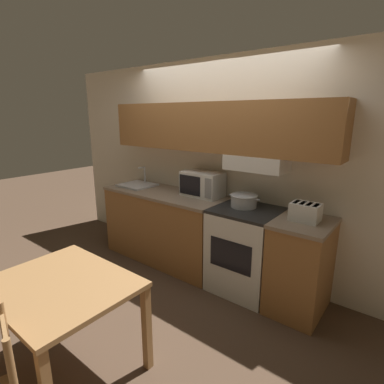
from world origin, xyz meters
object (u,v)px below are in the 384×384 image
microwave (202,184)px  dining_table (62,295)px  stove_range (245,250)px  sink_basin (137,185)px  cooking_pot (244,200)px  toaster (305,212)px

microwave → dining_table: 2.01m
stove_range → microwave: (-0.69, 0.14, 0.62)m
stove_range → sink_basin: (-1.72, 0.00, 0.48)m
cooking_pot → dining_table: 1.95m
stove_range → toaster: size_ratio=3.44×
stove_range → cooking_pot: bearing=144.5°
dining_table → stove_range: bearing=73.9°
stove_range → dining_table: bearing=-106.1°
stove_range → cooking_pot: cooking_pot is taller
cooking_pot → sink_basin: bearing=-178.3°
toaster → dining_table: (-1.12, -1.83, -0.38)m
microwave → dining_table: bearing=-85.1°
cooking_pot → toaster: bearing=-3.0°
toaster → sink_basin: size_ratio=0.60×
cooking_pot → toaster: size_ratio=1.36×
stove_range → toaster: (0.59, 0.02, 0.55)m
cooking_pot → dining_table: size_ratio=0.36×
toaster → stove_range: bearing=-178.4°
microwave → sink_basin: 1.05m
microwave → sink_basin: size_ratio=1.10×
cooking_pot → dining_table: cooking_pot is taller
stove_range → dining_table: (-0.52, -1.81, 0.17)m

